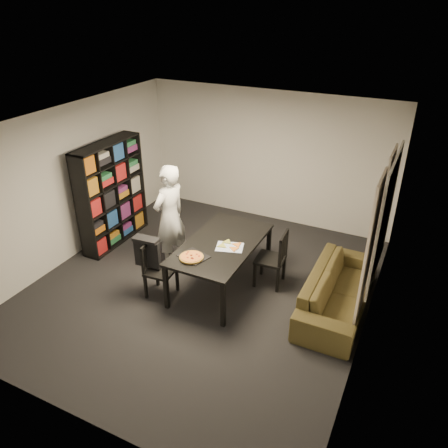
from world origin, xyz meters
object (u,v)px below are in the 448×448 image
at_px(chair_right, 276,255).
at_px(baking_tray, 194,256).
at_px(bookshelf, 112,194).
at_px(chair_left, 155,265).
at_px(dining_table, 221,247).
at_px(pepperoni_pizza, 191,257).
at_px(sofa, 338,291).
at_px(person, 170,217).

distance_m(chair_right, baking_tray, 1.34).
height_order(bookshelf, baking_tray, bookshelf).
bearing_deg(chair_left, dining_table, -56.05).
relative_size(pepperoni_pizza, sofa, 0.17).
xyz_separation_m(chair_left, baking_tray, (0.61, 0.11, 0.27)).
bearing_deg(pepperoni_pizza, chair_right, 45.83).
bearing_deg(chair_left, baking_tray, -84.23).
xyz_separation_m(bookshelf, baking_tray, (2.23, -0.95, -0.17)).
bearing_deg(sofa, pepperoni_pizza, 112.49).
xyz_separation_m(person, sofa, (2.83, 0.04, -0.59)).
relative_size(chair_right, pepperoni_pizza, 2.69).
relative_size(bookshelf, dining_table, 1.03).
distance_m(bookshelf, chair_left, 1.98).
distance_m(dining_table, baking_tray, 0.56).
xyz_separation_m(baking_tray, pepperoni_pizza, (0.00, -0.06, 0.02)).
distance_m(person, baking_tray, 1.12).
xyz_separation_m(chair_left, pepperoni_pizza, (0.61, 0.05, 0.29)).
bearing_deg(baking_tray, dining_table, 70.50).
bearing_deg(pepperoni_pizza, baking_tray, 90.85).
bearing_deg(dining_table, baking_tray, -109.50).
bearing_deg(chair_right, pepperoni_pizza, -48.33).
xyz_separation_m(chair_right, sofa, (1.03, -0.15, -0.23)).
bearing_deg(baking_tray, chair_right, 43.89).
xyz_separation_m(bookshelf, dining_table, (2.41, -0.42, -0.25)).
relative_size(dining_table, chair_left, 2.08).
height_order(dining_table, chair_left, chair_left).
distance_m(chair_right, sofa, 1.07).
height_order(chair_right, sofa, chair_right).
relative_size(chair_right, sofa, 0.45).
bearing_deg(bookshelf, chair_right, -0.64).
xyz_separation_m(bookshelf, sofa, (4.21, -0.19, -0.65)).
xyz_separation_m(bookshelf, person, (1.37, -0.23, -0.05)).
bearing_deg(chair_left, person, 11.70).
height_order(chair_right, person, person).
relative_size(person, sofa, 0.86).
bearing_deg(chair_right, chair_left, -60.88).
xyz_separation_m(person, baking_tray, (0.85, -0.72, -0.12)).
relative_size(chair_left, sofa, 0.43).
distance_m(bookshelf, sofa, 4.26).
relative_size(bookshelf, pepperoni_pizza, 5.43).
relative_size(bookshelf, person, 1.06).
relative_size(chair_left, person, 0.50).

